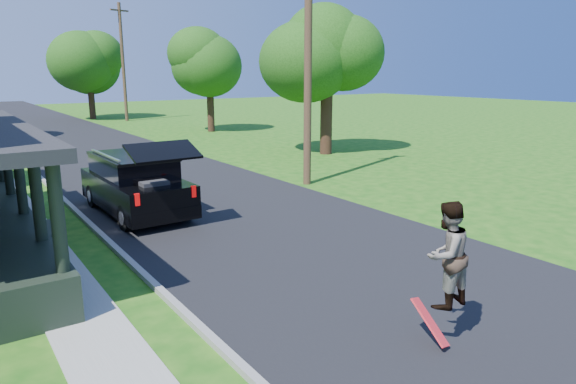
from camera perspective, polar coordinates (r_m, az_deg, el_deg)
ground at (r=11.57m, az=8.09°, el=-8.87°), size 140.00×140.00×0.00m
street at (r=29.11m, az=-19.50°, el=3.91°), size 8.00×120.00×0.02m
curb at (r=28.37m, az=-27.40°, el=2.96°), size 0.15×120.00×0.12m
black_suv at (r=16.55m, az=-16.55°, el=0.87°), size 2.14×5.32×2.46m
skateboarder at (r=8.44m, az=17.21°, el=-6.67°), size 0.87×0.70×1.72m
skateboard at (r=8.85m, az=15.47°, el=-13.90°), size 0.24×0.77×0.65m
tree_right_near at (r=27.59m, az=4.27°, el=14.87°), size 5.78×5.41×7.83m
tree_right_mid at (r=38.62m, az=-8.85°, el=14.63°), size 6.16×6.32×8.12m
tree_right_far at (r=52.09m, az=-21.41°, el=13.89°), size 6.00×5.98×8.77m
utility_pole_near at (r=19.90m, az=2.27°, el=17.66°), size 1.84×0.31×11.41m
utility_pole_far at (r=48.84m, az=-17.87°, el=13.66°), size 1.73×0.63×10.15m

